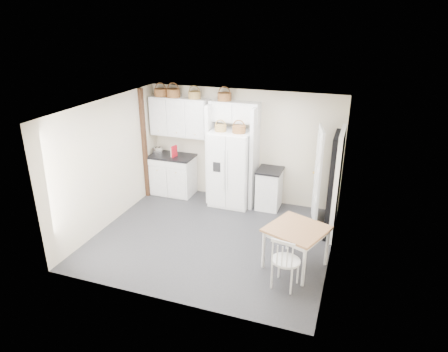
% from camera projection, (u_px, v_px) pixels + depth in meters
% --- Properties ---
extents(floor, '(4.50, 4.50, 0.00)m').
position_uv_depth(floor, '(213.00, 237.00, 7.91)').
color(floor, '#29292E').
rests_on(floor, ground).
extents(ceiling, '(4.50, 4.50, 0.00)m').
position_uv_depth(ceiling, '(211.00, 107.00, 6.94)').
color(ceiling, white).
rests_on(ceiling, wall_back).
extents(wall_back, '(4.50, 0.00, 4.50)m').
position_uv_depth(wall_back, '(243.00, 146.00, 9.17)').
color(wall_back, beige).
rests_on(wall_back, floor).
extents(wall_left, '(0.00, 4.00, 4.00)m').
position_uv_depth(wall_left, '(109.00, 163.00, 8.12)').
color(wall_left, beige).
rests_on(wall_left, floor).
extents(wall_right, '(0.00, 4.00, 4.00)m').
position_uv_depth(wall_right, '(336.00, 193.00, 6.73)').
color(wall_right, beige).
rests_on(wall_right, floor).
extents(refrigerator, '(0.90, 0.73, 1.74)m').
position_uv_depth(refrigerator, '(231.00, 168.00, 9.04)').
color(refrigerator, white).
rests_on(refrigerator, floor).
extents(base_cab_left, '(1.01, 0.64, 0.94)m').
position_uv_depth(base_cab_left, '(173.00, 175.00, 9.74)').
color(base_cab_left, silver).
rests_on(base_cab_left, floor).
extents(base_cab_right, '(0.50, 0.60, 0.88)m').
position_uv_depth(base_cab_right, '(269.00, 189.00, 9.01)').
color(base_cab_right, silver).
rests_on(base_cab_right, floor).
extents(dining_table, '(1.17, 1.17, 0.76)m').
position_uv_depth(dining_table, '(296.00, 247.00, 6.87)').
color(dining_table, '#9C6539').
rests_on(dining_table, floor).
extents(windsor_chair, '(0.53, 0.49, 0.95)m').
position_uv_depth(windsor_chair, '(286.00, 261.00, 6.32)').
color(windsor_chair, silver).
rests_on(windsor_chair, floor).
extents(counter_left, '(1.06, 0.68, 0.04)m').
position_uv_depth(counter_left, '(172.00, 156.00, 9.55)').
color(counter_left, black).
rests_on(counter_left, base_cab_left).
extents(counter_right, '(0.54, 0.64, 0.04)m').
position_uv_depth(counter_right, '(270.00, 170.00, 8.84)').
color(counter_right, black).
rests_on(counter_right, base_cab_right).
extents(toaster, '(0.25, 0.16, 0.16)m').
position_uv_depth(toaster, '(158.00, 150.00, 9.63)').
color(toaster, silver).
rests_on(toaster, counter_left).
extents(cookbook_red, '(0.08, 0.18, 0.27)m').
position_uv_depth(cookbook_red, '(174.00, 151.00, 9.40)').
color(cookbook_red, red).
rests_on(cookbook_red, counter_left).
extents(cookbook_cream, '(0.06, 0.15, 0.22)m').
position_uv_depth(cookbook_cream, '(173.00, 152.00, 9.41)').
color(cookbook_cream, silver).
rests_on(cookbook_cream, counter_left).
extents(basket_upper_a, '(0.31, 0.31, 0.17)m').
position_uv_depth(basket_upper_a, '(161.00, 93.00, 9.20)').
color(basket_upper_a, '#59311A').
rests_on(basket_upper_a, upper_cabinet).
extents(basket_upper_b, '(0.32, 0.32, 0.19)m').
position_uv_depth(basket_upper_b, '(173.00, 93.00, 9.10)').
color(basket_upper_b, '#59311A').
rests_on(basket_upper_b, upper_cabinet).
extents(basket_upper_c, '(0.29, 0.29, 0.16)m').
position_uv_depth(basket_upper_c, '(194.00, 95.00, 8.95)').
color(basket_upper_c, olive).
rests_on(basket_upper_c, upper_cabinet).
extents(basket_bridge_a, '(0.31, 0.31, 0.17)m').
position_uv_depth(basket_bridge_a, '(224.00, 97.00, 8.72)').
color(basket_bridge_a, '#59311A').
rests_on(basket_bridge_a, bridge_cabinet).
extents(basket_fridge_a, '(0.26, 0.26, 0.14)m').
position_uv_depth(basket_fridge_a, '(221.00, 128.00, 8.67)').
color(basket_fridge_a, olive).
rests_on(basket_fridge_a, refrigerator).
extents(basket_fridge_b, '(0.29, 0.29, 0.15)m').
position_uv_depth(basket_fridge_b, '(239.00, 129.00, 8.53)').
color(basket_fridge_b, '#59311A').
rests_on(basket_fridge_b, refrigerator).
extents(upper_cabinet, '(1.40, 0.34, 0.90)m').
position_uv_depth(upper_cabinet, '(180.00, 117.00, 9.26)').
color(upper_cabinet, silver).
rests_on(upper_cabinet, wall_back).
extents(bridge_cabinet, '(1.12, 0.34, 0.45)m').
position_uv_depth(bridge_cabinet, '(235.00, 112.00, 8.76)').
color(bridge_cabinet, silver).
rests_on(bridge_cabinet, wall_back).
extents(fridge_panel_left, '(0.08, 0.60, 2.30)m').
position_uv_depth(fridge_panel_left, '(212.00, 153.00, 9.17)').
color(fridge_panel_left, silver).
rests_on(fridge_panel_left, floor).
extents(fridge_panel_right, '(0.08, 0.60, 2.30)m').
position_uv_depth(fridge_panel_right, '(254.00, 158.00, 8.86)').
color(fridge_panel_right, silver).
rests_on(fridge_panel_right, floor).
extents(trim_post, '(0.09, 0.09, 2.60)m').
position_uv_depth(trim_post, '(144.00, 144.00, 9.28)').
color(trim_post, '#45261A').
rests_on(trim_post, floor).
extents(doorway_void, '(0.18, 0.85, 2.05)m').
position_uv_depth(doorway_void, '(334.00, 185.00, 7.74)').
color(doorway_void, black).
rests_on(doorway_void, floor).
extents(door_slab, '(0.21, 0.79, 2.05)m').
position_uv_depth(door_slab, '(318.00, 177.00, 8.14)').
color(door_slab, white).
rests_on(door_slab, floor).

